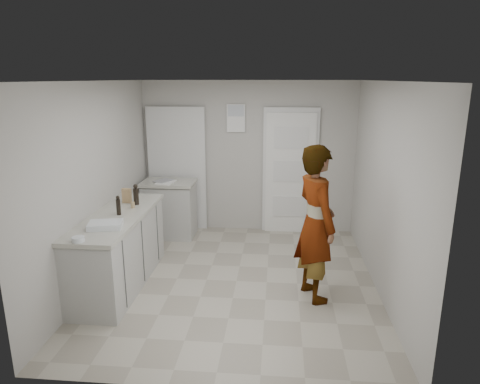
# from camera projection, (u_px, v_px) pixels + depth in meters

# --- Properties ---
(ground) EXTENTS (4.00, 4.00, 0.00)m
(ground) POSITION_uv_depth(u_px,v_px,m) (236.00, 281.00, 5.51)
(ground) COLOR gray
(ground) RESTS_ON ground
(room_shell) EXTENTS (4.00, 4.00, 4.00)m
(room_shell) POSITION_uv_depth(u_px,v_px,m) (237.00, 171.00, 7.14)
(room_shell) COLOR #B5B1AB
(room_shell) RESTS_ON ground
(main_counter) EXTENTS (0.64, 1.96, 0.93)m
(main_counter) POSITION_uv_depth(u_px,v_px,m) (119.00, 252.00, 5.33)
(main_counter) COLOR #BBBBB6
(main_counter) RESTS_ON ground
(side_counter) EXTENTS (0.84, 0.61, 0.93)m
(side_counter) POSITION_uv_depth(u_px,v_px,m) (170.00, 211.00, 7.00)
(side_counter) COLOR #BBBBB6
(side_counter) RESTS_ON ground
(person) EXTENTS (0.67, 0.79, 1.83)m
(person) POSITION_uv_depth(u_px,v_px,m) (316.00, 224.00, 4.90)
(person) COLOR silver
(person) RESTS_ON ground
(cake_mix_box) EXTENTS (0.12, 0.07, 0.19)m
(cake_mix_box) POSITION_uv_depth(u_px,v_px,m) (127.00, 196.00, 5.67)
(cake_mix_box) COLOR #966B4B
(cake_mix_box) RESTS_ON main_counter
(spice_jar) EXTENTS (0.05, 0.05, 0.08)m
(spice_jar) POSITION_uv_depth(u_px,v_px,m) (133.00, 205.00, 5.45)
(spice_jar) COLOR tan
(spice_jar) RESTS_ON main_counter
(oil_cruet_a) EXTENTS (0.07, 0.07, 0.28)m
(oil_cruet_a) POSITION_uv_depth(u_px,v_px,m) (136.00, 195.00, 5.57)
(oil_cruet_a) COLOR black
(oil_cruet_a) RESTS_ON main_counter
(oil_cruet_b) EXTENTS (0.05, 0.05, 0.24)m
(oil_cruet_b) POSITION_uv_depth(u_px,v_px,m) (118.00, 206.00, 5.16)
(oil_cruet_b) COLOR black
(oil_cruet_b) RESTS_ON main_counter
(baking_dish) EXTENTS (0.41, 0.33, 0.06)m
(baking_dish) POSITION_uv_depth(u_px,v_px,m) (105.00, 225.00, 4.73)
(baking_dish) COLOR silver
(baking_dish) RESTS_ON main_counter
(egg_bowl) EXTENTS (0.13, 0.13, 0.05)m
(egg_bowl) POSITION_uv_depth(u_px,v_px,m) (78.00, 239.00, 4.34)
(egg_bowl) COLOR silver
(egg_bowl) RESTS_ON main_counter
(papers) EXTENTS (0.29, 0.35, 0.01)m
(papers) POSITION_uv_depth(u_px,v_px,m) (166.00, 182.00, 6.79)
(papers) COLOR white
(papers) RESTS_ON side_counter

